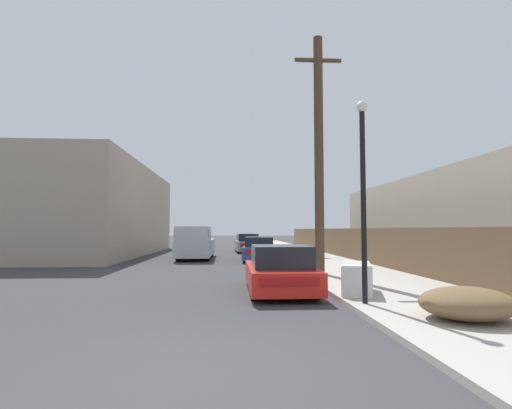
% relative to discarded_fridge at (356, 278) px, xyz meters
% --- Properties ---
extents(ground_plane, '(220.00, 220.00, 0.00)m').
position_rel_discarded_fridge_xyz_m(ground_plane, '(-3.84, -5.60, -0.50)').
color(ground_plane, '#38383A').
extents(sidewalk_curb, '(4.20, 63.00, 0.12)m').
position_rel_discarded_fridge_xyz_m(sidewalk_curb, '(1.46, 17.90, -0.44)').
color(sidewalk_curb, '#ADA89E').
rests_on(sidewalk_curb, ground).
extents(discarded_fridge, '(1.20, 1.86, 0.78)m').
position_rel_discarded_fridge_xyz_m(discarded_fridge, '(0.00, 0.00, 0.00)').
color(discarded_fridge, silver).
rests_on(discarded_fridge, sidewalk_curb).
extents(parked_sports_car_red, '(1.80, 4.11, 1.32)m').
position_rel_discarded_fridge_xyz_m(parked_sports_car_red, '(-1.90, 0.89, 0.10)').
color(parked_sports_car_red, red).
rests_on(parked_sports_car_red, ground).
extents(car_parked_mid, '(2.13, 4.62, 1.34)m').
position_rel_discarded_fridge_xyz_m(car_parked_mid, '(-1.67, 12.35, 0.13)').
color(car_parked_mid, '#2D478C').
rests_on(car_parked_mid, ground).
extents(car_parked_far, '(1.93, 4.39, 1.43)m').
position_rel_discarded_fridge_xyz_m(car_parked_far, '(-2.06, 20.52, 0.17)').
color(car_parked_far, gray).
rests_on(car_parked_far, ground).
extents(pickup_truck, '(1.98, 5.74, 1.92)m').
position_rel_discarded_fridge_xyz_m(pickup_truck, '(-5.38, 13.46, 0.46)').
color(pickup_truck, silver).
rests_on(pickup_truck, ground).
extents(utility_pole, '(1.80, 0.35, 9.03)m').
position_rel_discarded_fridge_xyz_m(utility_pole, '(0.04, 4.45, 4.22)').
color(utility_pole, '#4C3826').
rests_on(utility_pole, sidewalk_curb).
extents(street_lamp, '(0.26, 0.26, 4.58)m').
position_rel_discarded_fridge_xyz_m(street_lamp, '(-0.28, -1.49, 2.28)').
color(street_lamp, black).
rests_on(street_lamp, sidewalk_curb).
extents(brush_pile, '(1.69, 1.55, 0.59)m').
position_rel_discarded_fridge_xyz_m(brush_pile, '(1.04, -3.19, -0.08)').
color(brush_pile, brown).
rests_on(brush_pile, sidewalk_curb).
extents(wooden_fence, '(0.08, 35.71, 1.70)m').
position_rel_discarded_fridge_xyz_m(wooden_fence, '(3.41, 13.84, 0.47)').
color(wooden_fence, brown).
rests_on(wooden_fence, sidewalk_curb).
extents(building_left_block, '(7.00, 18.95, 6.07)m').
position_rel_discarded_fridge_xyz_m(building_left_block, '(-12.61, 18.39, 2.54)').
color(building_left_block, tan).
rests_on(building_left_block, ground).
extents(building_right_house, '(6.00, 24.00, 4.51)m').
position_rel_discarded_fridge_xyz_m(building_right_house, '(8.93, 8.15, 1.76)').
color(building_right_house, beige).
rests_on(building_right_house, ground).
extents(pedestrian, '(0.34, 0.34, 1.82)m').
position_rel_discarded_fridge_xyz_m(pedestrian, '(1.89, 13.03, 0.57)').
color(pedestrian, '#282D42').
rests_on(pedestrian, sidewalk_curb).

